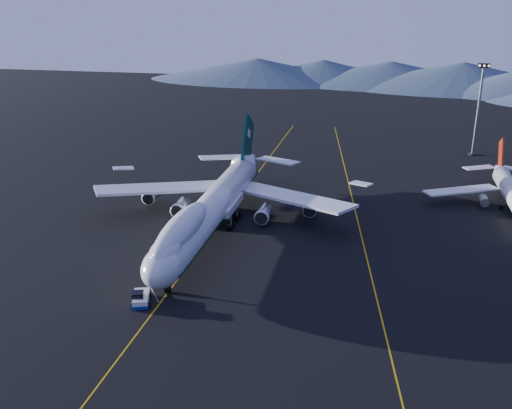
# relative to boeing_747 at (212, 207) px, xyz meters

# --- Properties ---
(ground) EXTENTS (500.00, 500.00, 0.00)m
(ground) POSITION_rel_boeing_747_xyz_m (-0.00, -0.03, -5.81)
(ground) COLOR black
(ground) RESTS_ON ground
(taxiway_line_main) EXTENTS (0.25, 220.00, 0.01)m
(taxiway_line_main) POSITION_rel_boeing_747_xyz_m (-0.00, -0.03, -5.80)
(taxiway_line_main) COLOR #C99E0B
(taxiway_line_main) RESTS_ON ground
(taxiway_line_side) EXTENTS (28.08, 198.09, 0.01)m
(taxiway_line_side) POSITION_rel_boeing_747_xyz_m (30.00, 9.97, -5.80)
(taxiway_line_side) COLOR #C99E0B
(taxiway_line_side) RESTS_ON ground
(boeing_747) EXTENTS (59.62, 72.43, 19.37)m
(boeing_747) POSITION_rel_boeing_747_xyz_m (0.00, 0.00, 0.00)
(boeing_747) COLOR silver
(boeing_747) RESTS_ON ground
(pushback_tug) EXTENTS (4.12, 5.67, 2.23)m
(pushback_tug) POSITION_rel_boeing_747_xyz_m (-3.00, -30.71, -5.11)
(pushback_tug) COLOR silver
(pushback_tug) RESTS_ON ground
(floodlight_mast) EXTENTS (3.48, 2.61, 28.18)m
(floodlight_mast) POSITION_rel_boeing_747_xyz_m (61.90, 78.49, 8.46)
(floodlight_mast) COLOR black
(floodlight_mast) RESTS_ON ground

